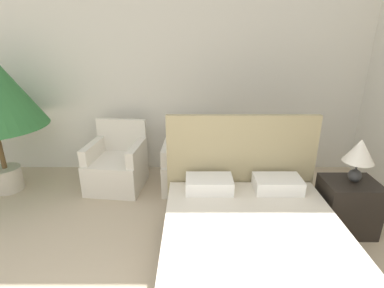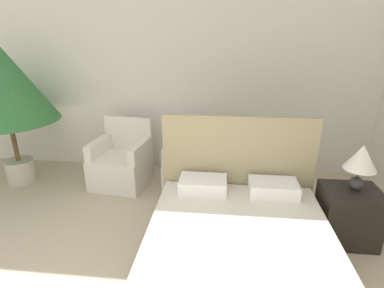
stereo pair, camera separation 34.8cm
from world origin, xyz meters
The scene contains 6 objects.
wall_back centered at (0.00, 3.60, 1.45)m, with size 10.00×0.06×2.90m.
bed centered at (0.89, 1.25, 0.26)m, with size 1.58×2.17×1.20m.
armchair_near_window_left centered at (-0.65, 2.95, 0.27)m, with size 0.77×0.76×0.87m.
armchair_near_window_right centered at (0.34, 2.95, 0.27)m, with size 0.72×0.71×0.87m.
nightstand centered at (1.98, 1.99, 0.28)m, with size 0.53×0.43×0.57m.
table_lamp centered at (2.00, 2.00, 0.87)m, with size 0.29×0.29×0.45m.
Camera 1 is at (0.36, -0.70, 1.98)m, focal length 28.00 mm.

